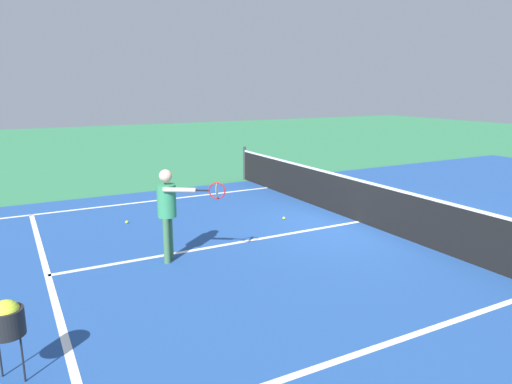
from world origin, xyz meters
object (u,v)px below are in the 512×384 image
at_px(player_near, 168,205).
at_px(tennis_ball_mid_court, 127,222).
at_px(net, 360,200).
at_px(ball_hopper, 6,319).
at_px(tennis_ball_near_net, 284,218).

height_order(player_near, tennis_ball_mid_court, player_near).
xyz_separation_m(net, ball_hopper, (2.77, -6.96, 0.18)).
relative_size(net, tennis_ball_mid_court, 170.83).
bearing_deg(ball_hopper, tennis_ball_near_net, 123.71).
bearing_deg(ball_hopper, tennis_ball_mid_court, 155.14).
relative_size(player_near, ball_hopper, 1.84).
bearing_deg(player_near, tennis_ball_near_net, 112.13).
relative_size(ball_hopper, tennis_ball_mid_court, 13.25).
height_order(net, tennis_ball_near_net, net).
bearing_deg(tennis_ball_near_net, net, 55.36).
xyz_separation_m(player_near, ball_hopper, (2.47, -2.50, -0.32)).
relative_size(player_near, tennis_ball_mid_court, 24.32).
distance_m(ball_hopper, tennis_ball_near_net, 6.74).
bearing_deg(tennis_ball_mid_court, player_near, 2.80).
bearing_deg(player_near, tennis_ball_mid_court, -177.20).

